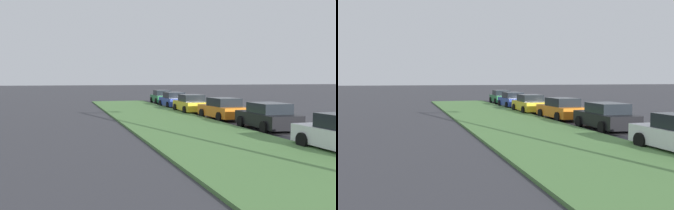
% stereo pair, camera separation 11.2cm
% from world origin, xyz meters
% --- Properties ---
extents(grass_median, '(60.00, 6.00, 0.12)m').
position_xyz_m(grass_median, '(10.00, 7.39, 0.06)').
color(grass_median, '#517F42').
rests_on(grass_median, ground).
extents(parked_car_black, '(4.35, 2.11, 1.47)m').
position_xyz_m(parked_car_black, '(13.40, 3.18, 0.72)').
color(parked_car_black, black).
rests_on(parked_car_black, ground).
extents(parked_car_orange, '(4.38, 2.18, 1.47)m').
position_xyz_m(parked_car_orange, '(18.85, 3.37, 0.72)').
color(parked_car_orange, orange).
rests_on(parked_car_orange, ground).
extents(parked_car_yellow, '(4.33, 2.08, 1.47)m').
position_xyz_m(parked_car_yellow, '(24.35, 3.74, 0.72)').
color(parked_car_yellow, gold).
rests_on(parked_car_yellow, ground).
extents(parked_car_blue, '(4.31, 2.05, 1.47)m').
position_xyz_m(parked_car_blue, '(29.94, 3.54, 0.72)').
color(parked_car_blue, '#23389E').
rests_on(parked_car_blue, ground).
extents(parked_car_green, '(4.37, 2.16, 1.47)m').
position_xyz_m(parked_car_green, '(35.93, 3.10, 0.72)').
color(parked_car_green, '#1E6B38').
rests_on(parked_car_green, ground).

